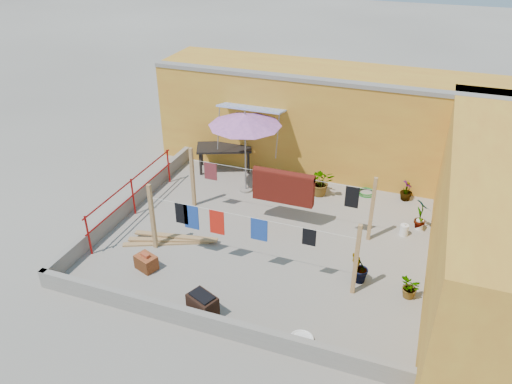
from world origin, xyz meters
TOP-DOWN VIEW (x-y plane):
  - ground at (0.00, 0.00)m, footprint 80.00×80.00m
  - wall_back at (0.50, 4.69)m, footprint 11.00×3.27m
  - wall_right at (5.20, 0.00)m, footprint 2.40×9.00m
  - parapet_front at (0.00, -3.58)m, footprint 8.30×0.16m
  - parapet_left at (-4.08, 0.00)m, footprint 0.16×7.30m
  - red_railing at (-3.85, -0.20)m, footprint 0.05×4.20m
  - clothesline_rig at (0.10, 0.52)m, footprint 5.09×2.35m
  - patio_umbrella at (-1.41, 2.10)m, footprint 2.12×2.12m
  - outdoor_table at (-2.57, 3.20)m, footprint 1.94×1.48m
  - brick_stack at (-2.26, -2.24)m, footprint 0.59×0.51m
  - lumber_pile at (-2.24, -1.08)m, footprint 2.29×1.06m
  - brazier at (-0.32, -3.20)m, footprint 0.72×0.61m
  - white_basin at (1.82, -3.20)m, footprint 0.50×0.50m
  - water_jug_a at (3.70, 1.74)m, footprint 0.20×0.20m
  - water_jug_b at (3.34, 1.30)m, footprint 0.23×0.23m
  - green_hose at (2.06, 3.18)m, footprint 0.58×0.58m
  - plant_back_a at (0.77, 2.64)m, footprint 0.92×0.84m
  - plant_back_b at (3.20, 3.20)m, footprint 0.40×0.40m
  - plant_right_a at (3.70, 1.74)m, footprint 0.56×0.59m
  - plant_right_b at (2.54, -1.00)m, footprint 0.56×0.55m
  - plant_right_c at (3.70, -1.15)m, footprint 0.49×0.55m

SIDE VIEW (x-z plane):
  - ground at x=0.00m, z-range 0.00..0.00m
  - green_hose at x=2.06m, z-range 0.00..0.08m
  - white_basin at x=1.82m, z-range 0.00..0.09m
  - lumber_pile at x=-2.24m, z-range 0.00..0.14m
  - water_jug_a at x=3.70m, z-range -0.02..0.30m
  - water_jug_b at x=3.34m, z-range -0.02..0.33m
  - brick_stack at x=-2.26m, z-range -0.03..0.40m
  - parapet_front at x=0.00m, z-range 0.00..0.44m
  - parapet_left at x=-4.08m, z-range 0.00..0.44m
  - brazier at x=-0.32m, z-range -0.01..0.54m
  - plant_right_c at x=3.70m, z-range 0.00..0.54m
  - plant_back_b at x=3.20m, z-range 0.00..0.62m
  - plant_right_b at x=2.54m, z-range 0.00..0.79m
  - plant_back_a at x=0.77m, z-range 0.00..0.87m
  - plant_right_a at x=3.70m, z-range 0.00..0.93m
  - red_railing at x=-3.85m, z-range 0.17..1.27m
  - outdoor_table at x=-2.57m, z-range 0.33..1.15m
  - clothesline_rig at x=0.10m, z-range 0.16..1.96m
  - wall_right at x=5.20m, z-range 0.00..3.20m
  - wall_back at x=0.50m, z-range 0.00..3.21m
  - patio_umbrella at x=-1.41m, z-range 1.01..3.54m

